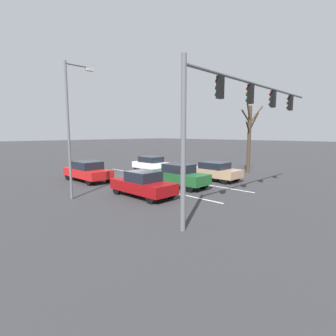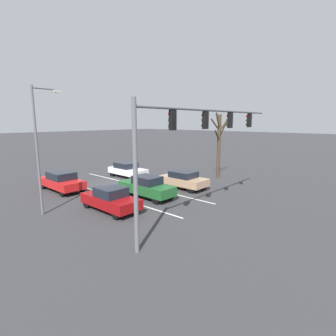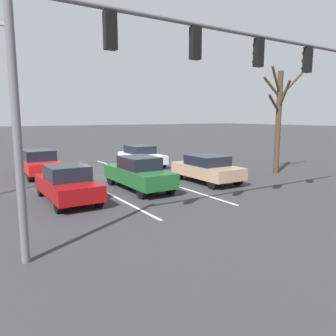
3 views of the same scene
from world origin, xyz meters
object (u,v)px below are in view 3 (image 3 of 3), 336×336
at_px(car_darkgreen_midlane_front, 139,173).
at_px(car_maroon_rightlane_front, 67,184).
at_px(traffic_signal_gantry, 177,61).
at_px(car_red_rightlane_second, 39,162).
at_px(bare_tree_near, 279,115).
at_px(car_tan_leftlane_front, 207,168).
at_px(car_white_leftlane_second, 141,156).

xyz_separation_m(car_darkgreen_midlane_front, car_maroon_rightlane_front, (3.57, 0.42, -0.06)).
xyz_separation_m(car_darkgreen_midlane_front, traffic_signal_gantry, (1.64, 5.76, 4.32)).
xyz_separation_m(car_red_rightlane_second, bare_tree_near, (-12.88, 6.99, 2.80)).
bearing_deg(car_tan_leftlane_front, car_white_leftlane_second, -87.48).
bearing_deg(car_maroon_rightlane_front, car_white_leftlane_second, -135.45).
height_order(car_maroon_rightlane_front, bare_tree_near, bare_tree_near).
bearing_deg(car_white_leftlane_second, car_tan_leftlane_front, 92.52).
bearing_deg(bare_tree_near, car_red_rightlane_second, -28.50).
bearing_deg(car_red_rightlane_second, traffic_signal_gantry, 97.89).
distance_m(car_darkgreen_midlane_front, bare_tree_near, 9.94).
distance_m(car_darkgreen_midlane_front, traffic_signal_gantry, 7.38).
height_order(car_darkgreen_midlane_front, car_tan_leftlane_front, car_darkgreen_midlane_front).
bearing_deg(bare_tree_near, car_tan_leftlane_front, -0.36).
distance_m(car_red_rightlane_second, car_white_leftlane_second, 7.00).
bearing_deg(bare_tree_near, car_maroon_rightlane_front, 0.05).
xyz_separation_m(car_maroon_rightlane_front, car_tan_leftlane_front, (-7.53, -0.05, 0.02)).
bearing_deg(car_maroon_rightlane_front, car_red_rightlane_second, -91.79).
distance_m(car_maroon_rightlane_front, car_red_rightlane_second, 7.01).
relative_size(car_darkgreen_midlane_front, car_tan_leftlane_front, 1.12).
xyz_separation_m(car_tan_leftlane_front, car_red_rightlane_second, (7.31, -6.96, 0.04)).
bearing_deg(car_maroon_rightlane_front, car_tan_leftlane_front, -179.64).
relative_size(car_white_leftlane_second, bare_tree_near, 0.67).
relative_size(car_darkgreen_midlane_front, car_red_rightlane_second, 1.01).
bearing_deg(car_tan_leftlane_front, traffic_signal_gantry, 43.90).
bearing_deg(car_red_rightlane_second, car_darkgreen_midlane_front, 116.96).
bearing_deg(traffic_signal_gantry, car_white_leftlane_second, -113.02).
relative_size(car_darkgreen_midlane_front, traffic_signal_gantry, 0.37).
relative_size(car_tan_leftlane_front, traffic_signal_gantry, 0.33).
height_order(car_tan_leftlane_front, bare_tree_near, bare_tree_near).
distance_m(car_tan_leftlane_front, car_white_leftlane_second, 7.06).
bearing_deg(car_red_rightlane_second, bare_tree_near, 151.50).
height_order(car_red_rightlane_second, bare_tree_near, bare_tree_near).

